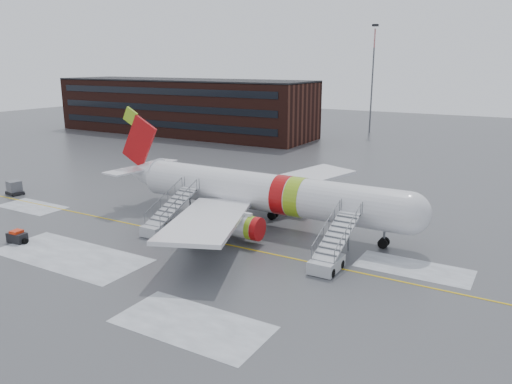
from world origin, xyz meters
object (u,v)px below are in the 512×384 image
Objects in this scene: airliner at (258,192)px; uld_container at (14,188)px; baggage_tractor at (17,237)px; airstair_fwd at (330,255)px; airstair_aft at (164,221)px; pushback_tug at (195,235)px.

airliner is 15.05× the size of uld_container.
airliner reaches higher than baggage_tractor.
uld_container is at bearing 177.81° from airstair_fwd.
airliner is 22.88m from baggage_tractor.
baggage_tractor is at bearing -136.88° from airstair_aft.
airliner is at bearing 43.84° from airstair_aft.
baggage_tractor is (15.79, -10.70, -0.30)m from uld_container.
airliner is at bearing 148.04° from airstair_fwd.
airstair_aft reaches higher than pushback_tug.
pushback_tug is at bearing 30.50° from baggage_tractor.
uld_container is (-25.46, 1.64, -0.27)m from airstair_aft.
airliner is 8.21m from pushback_tug.
airstair_aft is at bearing -3.68° from uld_container.
airstair_aft is 3.38× the size of baggage_tractor.
airstair_fwd is (10.48, -6.54, -2.35)m from airliner.
airstair_aft is 13.27m from baggage_tractor.
airstair_aft is (-6.81, -6.54, -2.35)m from airliner.
airstair_aft is 3.31× the size of uld_container.
pushback_tug is at bearing -108.46° from airliner.
pushback_tug is at bearing -4.65° from uld_container.
baggage_tractor is at bearing -34.11° from uld_container.
airstair_fwd is at bearing -31.96° from airliner.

